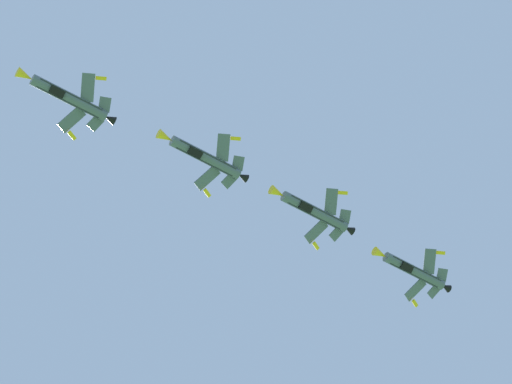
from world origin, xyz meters
name	(u,v)px	position (x,y,z in m)	size (l,w,h in m)	color
fighter_jet_lead	(67,97)	(-30.26, 85.90, 130.81)	(13.51, 11.27, 6.01)	#4C5666
fighter_jet_left_wing	(204,157)	(-11.42, 98.21, 130.69)	(13.51, 11.34, 5.74)	#4C5666
fighter_jet_right_wing	(313,211)	(4.88, 109.28, 129.51)	(13.51, 11.26, 6.05)	#4C5666
fighter_jet_left_outer	(413,271)	(21.01, 123.64, 129.58)	(13.51, 11.25, 6.07)	#4C5666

